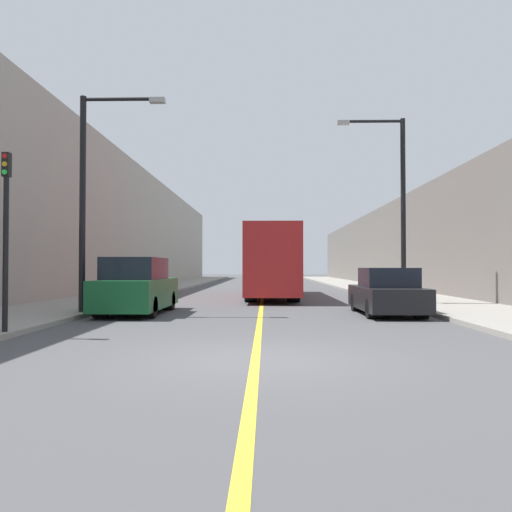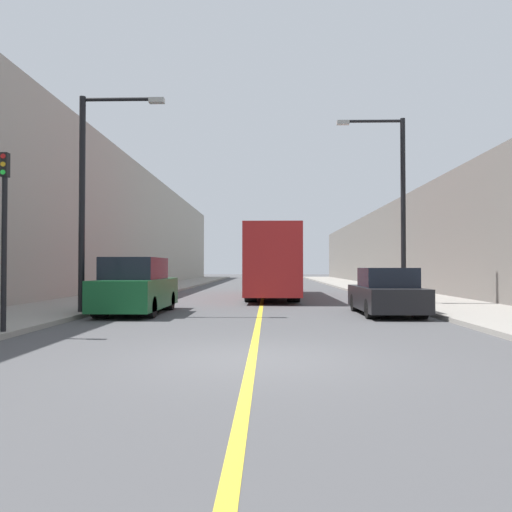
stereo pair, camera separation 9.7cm
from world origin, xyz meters
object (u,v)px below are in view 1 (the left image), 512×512
Objects in this scene: parked_suv_left at (137,288)px; car_right_near at (387,294)px; street_lamp_right at (397,197)px; street_lamp_left at (91,187)px; bus at (271,262)px; traffic_light at (6,234)px.

car_right_near is (8.39, -0.21, -0.18)m from parked_suv_left.
car_right_near is 0.57× the size of street_lamp_right.
street_lamp_right is at bearing 70.40° from car_right_near.
street_lamp_right reaches higher than parked_suv_left.
street_lamp_left reaches higher than parked_suv_left.
bus is 12.05m from street_lamp_left.
car_right_near is (3.73, -9.60, -1.17)m from bus.
traffic_light is at bearing -140.37° from street_lamp_right.
car_right_near is 0.61× the size of street_lamp_left.
traffic_light is at bearing -104.44° from parked_suv_left.
street_lamp_right is (1.33, 3.74, 3.75)m from car_right_near.
street_lamp_left is (-1.31, -0.81, 3.31)m from parked_suv_left.
bus is 1.69× the size of street_lamp_left.
street_lamp_left is at bearing -176.42° from car_right_near.
car_right_near is at bearing -1.41° from parked_suv_left.
car_right_near is at bearing -109.60° from street_lamp_right.
parked_suv_left is at bearing -116.37° from bus.
street_lamp_left is at bearing -158.50° from street_lamp_right.
bus is 2.94× the size of traffic_light.
bus is at bearing 111.23° from car_right_near.
bus is 2.44× the size of parked_suv_left.
street_lamp_left is at bearing 88.07° from traffic_light.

